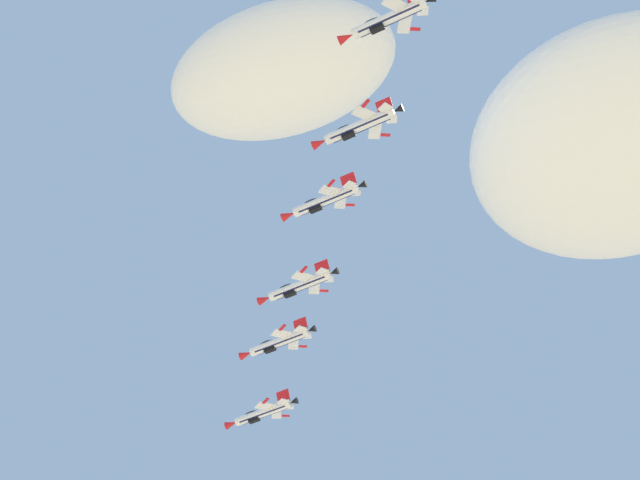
% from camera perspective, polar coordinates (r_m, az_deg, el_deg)
% --- Properties ---
extents(cloud_high_distant, '(89.55, 77.73, 34.49)m').
position_cam_1_polar(cloud_high_distant, '(300.06, 17.14, 5.45)').
color(cloud_high_distant, white).
extents(cloud_low_wispy, '(57.77, 34.39, 23.97)m').
position_cam_1_polar(cloud_low_wispy, '(247.12, -2.23, 9.80)').
color(cloud_low_wispy, white).
extents(fighter_jet_lead, '(15.96, 9.71, 5.19)m').
position_cam_1_polar(fighter_jet_lead, '(198.90, -3.39, -9.98)').
color(fighter_jet_lead, white).
extents(fighter_jet_left_wing, '(15.96, 9.72, 5.17)m').
position_cam_1_polar(fighter_jet_left_wing, '(187.43, -2.45, -5.94)').
color(fighter_jet_left_wing, white).
extents(fighter_jet_right_wing, '(15.96, 9.63, 5.25)m').
position_cam_1_polar(fighter_jet_right_wing, '(176.87, -1.26, -2.68)').
color(fighter_jet_right_wing, white).
extents(fighter_jet_left_outer, '(15.96, 9.16, 5.55)m').
position_cam_1_polar(fighter_jet_left_outer, '(168.94, 0.25, 2.30)').
color(fighter_jet_left_outer, white).
extents(fighter_jet_right_outer, '(15.96, 9.62, 5.25)m').
position_cam_1_polar(fighter_jet_right_outer, '(159.53, 2.21, 6.58)').
color(fighter_jet_right_outer, white).
extents(fighter_jet_trail_slot, '(15.96, 9.41, 5.39)m').
position_cam_1_polar(fighter_jet_trail_slot, '(153.47, 3.91, 12.65)').
color(fighter_jet_trail_slot, white).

